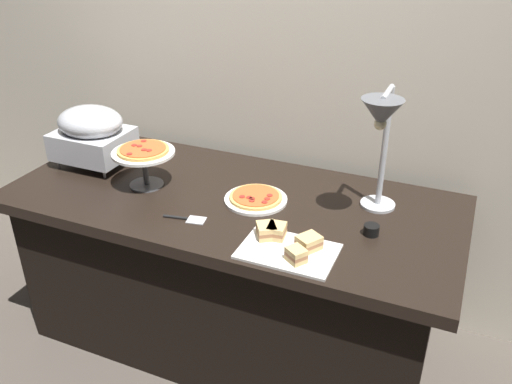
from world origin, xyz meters
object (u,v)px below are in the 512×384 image
Objects in this scene: heat_lamp at (381,125)px; pizza_plate_front at (256,198)px; chafing_dish at (92,133)px; pizza_plate_center at (144,155)px; sandwich_platter at (287,244)px; sauce_cup_near at (371,230)px; serving_spatula at (186,219)px.

heat_lamp is 0.61m from pizza_plate_front.
chafing_dish is 0.36m from pizza_plate_center.
sauce_cup_near is (0.25, 0.22, 0.00)m from sandwich_platter.
sandwich_platter is 1.94× the size of serving_spatula.
heat_lamp is at bearing -0.33° from chafing_dish.
pizza_plate_center is (-0.96, -0.09, -0.25)m from heat_lamp.
serving_spatula is at bearing -127.89° from pizza_plate_front.
pizza_plate_center is at bearing -173.29° from pizza_plate_front.
pizza_plate_front is 0.77× the size of sandwich_platter.
pizza_plate_front is 0.31m from serving_spatula.
pizza_plate_center is 0.79× the size of sandwich_platter.
sandwich_platter is 0.33m from sauce_cup_near.
chafing_dish is at bearing 163.42° from sandwich_platter.
pizza_plate_center is at bearing 148.61° from serving_spatula.
pizza_plate_center is at bearing 162.99° from sandwich_platter.
serving_spatula is at bearing -165.60° from sauce_cup_near.
pizza_plate_front is 0.37m from sandwich_platter.
sauce_cup_near is (0.02, -0.10, -0.37)m from heat_lamp.
heat_lamp reaches higher than serving_spatula.
sandwich_platter reaches higher than serving_spatula.
sauce_cup_near is at bearing -4.56° from chafing_dish.
heat_lamp is at bearing 5.27° from pizza_plate_center.
pizza_plate_front is at bearing 172.19° from sauce_cup_near.
serving_spatula is (-0.66, -0.27, -0.39)m from heat_lamp.
pizza_plate_front is at bearing 6.71° from pizza_plate_center.
serving_spatula is (0.30, -0.19, -0.14)m from pizza_plate_center.
serving_spatula is at bearing -23.50° from chafing_dish.
sauce_cup_near reaches higher than serving_spatula.
heat_lamp is 1.00m from pizza_plate_center.
heat_lamp is 0.39m from sauce_cup_near.
serving_spatula is at bearing -157.43° from heat_lamp.
pizza_plate_center is at bearing 179.43° from sauce_cup_near.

